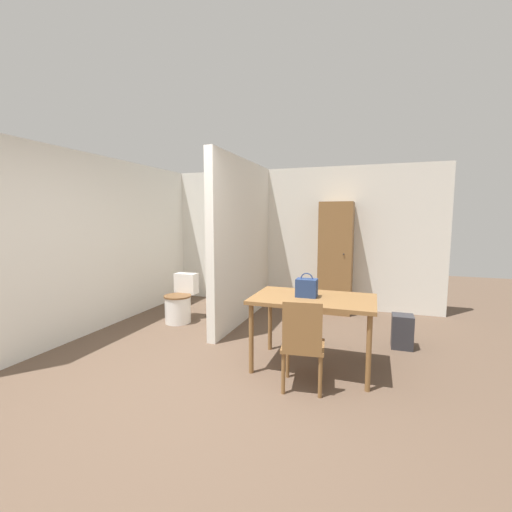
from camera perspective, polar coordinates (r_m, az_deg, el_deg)
ground_plane at (r=3.43m, az=-10.86°, el=-21.99°), size 16.00×16.00×0.00m
wall_back at (r=6.40m, az=5.24°, el=3.12°), size 5.38×0.12×2.50m
wall_left at (r=5.79m, az=-21.73°, el=2.32°), size 0.12×4.55×2.50m
partition_wall at (r=5.37m, az=-2.17°, el=2.48°), size 0.12×2.31×2.50m
dining_table at (r=3.73m, az=9.51°, el=-7.97°), size 1.28×0.80×0.78m
wooden_chair at (r=3.31m, az=7.81°, el=-14.10°), size 0.44×0.44×0.88m
toilet at (r=5.52m, az=-12.57°, el=-7.59°), size 0.42×0.57×0.73m
handbag at (r=3.70m, az=8.43°, el=-5.23°), size 0.22×0.15×0.26m
wooden_cabinet at (r=5.96m, az=13.15°, el=-0.30°), size 0.54×0.50×1.88m
space_heater at (r=4.73m, az=23.19°, el=-11.48°), size 0.25×0.24×0.42m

